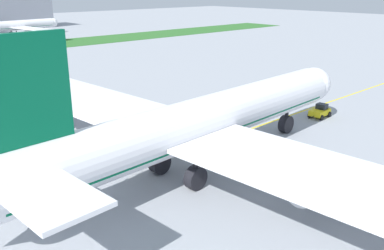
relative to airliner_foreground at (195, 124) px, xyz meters
The scene contains 5 objects.
ground_plane 9.65m from the airliner_foreground, 20.68° to the left, with size 600.00×600.00×0.00m, color #9399A0.
apron_taxi_line 11.02m from the airliner_foreground, 40.48° to the left, with size 280.00×0.36×0.01m, color yellow.
airliner_foreground is the anchor object (origin of this frame).
pushback_tug 31.55m from the airliner_foreground, ahead, with size 5.80×2.80×2.25m.
parked_airliner_far_centre 162.93m from the airliner_foreground, 76.14° to the left, with size 40.16×63.88×13.59m.
Camera 1 is at (-38.32, -36.31, 21.53)m, focal length 38.98 mm.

